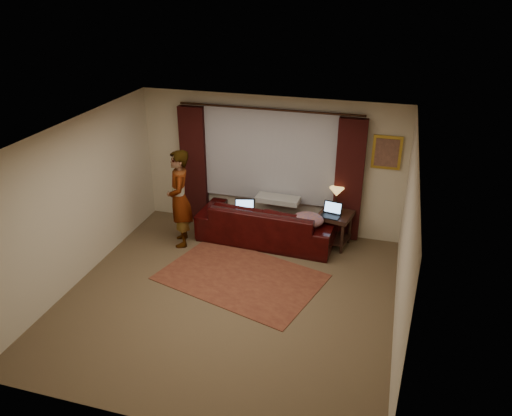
# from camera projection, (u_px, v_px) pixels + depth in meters

# --- Properties ---
(floor) EXTENTS (5.00, 5.00, 0.01)m
(floor) POSITION_uv_depth(u_px,v_px,m) (229.00, 297.00, 7.78)
(floor) COLOR brown
(floor) RESTS_ON ground
(ceiling) EXTENTS (5.00, 5.00, 0.02)m
(ceiling) POSITION_uv_depth(u_px,v_px,m) (224.00, 136.00, 6.66)
(ceiling) COLOR silver
(ceiling) RESTS_ON ground
(wall_back) EXTENTS (5.00, 0.02, 2.60)m
(wall_back) POSITION_uv_depth(u_px,v_px,m) (270.00, 164.00, 9.39)
(wall_back) COLOR beige
(wall_back) RESTS_ON ground
(wall_front) EXTENTS (5.00, 0.02, 2.60)m
(wall_front) POSITION_uv_depth(u_px,v_px,m) (146.00, 331.00, 5.05)
(wall_front) COLOR beige
(wall_front) RESTS_ON ground
(wall_left) EXTENTS (0.02, 5.00, 2.60)m
(wall_left) POSITION_uv_depth(u_px,v_px,m) (76.00, 203.00, 7.84)
(wall_left) COLOR beige
(wall_left) RESTS_ON ground
(wall_right) EXTENTS (0.02, 5.00, 2.60)m
(wall_right) POSITION_uv_depth(u_px,v_px,m) (405.00, 247.00, 6.60)
(wall_right) COLOR beige
(wall_right) RESTS_ON ground
(sheer_curtain) EXTENTS (2.50, 0.05, 1.80)m
(sheer_curtain) POSITION_uv_depth(u_px,v_px,m) (269.00, 155.00, 9.25)
(sheer_curtain) COLOR #A4A3AB
(sheer_curtain) RESTS_ON wall_back
(drape_left) EXTENTS (0.50, 0.14, 2.30)m
(drape_left) POSITION_uv_depth(u_px,v_px,m) (194.00, 165.00, 9.72)
(drape_left) COLOR black
(drape_left) RESTS_ON floor
(drape_right) EXTENTS (0.50, 0.14, 2.30)m
(drape_right) POSITION_uv_depth(u_px,v_px,m) (349.00, 181.00, 8.97)
(drape_right) COLOR black
(drape_right) RESTS_ON floor
(curtain_rod) EXTENTS (0.04, 0.04, 3.40)m
(curtain_rod) POSITION_uv_depth(u_px,v_px,m) (269.00, 109.00, 8.83)
(curtain_rod) COLOR black
(curtain_rod) RESTS_ON wall_back
(picture_frame) EXTENTS (0.50, 0.04, 0.60)m
(picture_frame) POSITION_uv_depth(u_px,v_px,m) (387.00, 152.00, 8.65)
(picture_frame) COLOR gold
(picture_frame) RESTS_ON wall_back
(sofa) EXTENTS (2.57, 1.21, 1.02)m
(sofa) POSITION_uv_depth(u_px,v_px,m) (267.00, 216.00, 9.21)
(sofa) COLOR black
(sofa) RESTS_ON floor
(throw_blanket) EXTENTS (0.82, 0.36, 0.10)m
(throw_blanket) POSITION_uv_depth(u_px,v_px,m) (278.00, 186.00, 9.17)
(throw_blanket) COLOR #9E9D98
(throw_blanket) RESTS_ON sofa
(clothing_pile) EXTENTS (0.65, 0.55, 0.24)m
(clothing_pile) POSITION_uv_depth(u_px,v_px,m) (308.00, 220.00, 8.78)
(clothing_pile) COLOR #825760
(clothing_pile) RESTS_ON sofa
(laptop_sofa) EXTENTS (0.46, 0.48, 0.27)m
(laptop_sofa) POSITION_uv_depth(u_px,v_px,m) (244.00, 209.00, 9.15)
(laptop_sofa) COLOR black
(laptop_sofa) RESTS_ON sofa
(area_rug) EXTENTS (2.91, 2.33, 0.01)m
(area_rug) POSITION_uv_depth(u_px,v_px,m) (241.00, 277.00, 8.27)
(area_rug) COLOR brown
(area_rug) RESTS_ON floor
(end_table) EXTENTS (0.67, 0.67, 0.65)m
(end_table) POSITION_uv_depth(u_px,v_px,m) (334.00, 229.00, 9.11)
(end_table) COLOR black
(end_table) RESTS_ON floor
(tiffany_lamp) EXTENTS (0.28, 0.28, 0.42)m
(tiffany_lamp) POSITION_uv_depth(u_px,v_px,m) (336.00, 199.00, 9.03)
(tiffany_lamp) COLOR olive
(tiffany_lamp) RESTS_ON end_table
(laptop_table) EXTENTS (0.39, 0.42, 0.24)m
(laptop_table) POSITION_uv_depth(u_px,v_px,m) (331.00, 210.00, 8.80)
(laptop_table) COLOR black
(laptop_table) RESTS_ON end_table
(person) EXTENTS (0.70, 0.70, 1.81)m
(person) POSITION_uv_depth(u_px,v_px,m) (180.00, 199.00, 8.93)
(person) COLOR #9E9D98
(person) RESTS_ON floor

